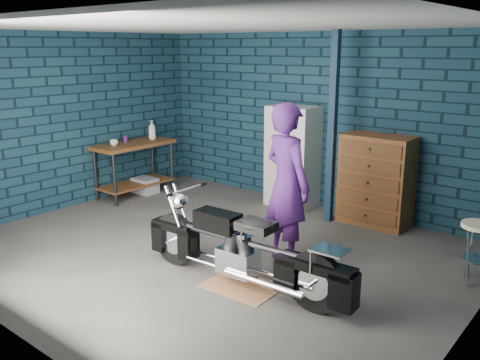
% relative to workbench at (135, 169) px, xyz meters
% --- Properties ---
extents(ground, '(6.00, 6.00, 0.00)m').
position_rel_workbench_xyz_m(ground, '(2.68, -1.03, -0.46)').
color(ground, '#52504C').
rests_on(ground, ground).
extents(room_walls, '(6.02, 5.01, 2.71)m').
position_rel_workbench_xyz_m(room_walls, '(2.68, -0.48, 1.45)').
color(room_walls, '#102837').
rests_on(room_walls, ground).
extents(support_post, '(0.10, 0.10, 2.70)m').
position_rel_workbench_xyz_m(support_post, '(3.23, 0.92, 0.90)').
color(support_post, '#122539').
rests_on(support_post, ground).
extents(workbench, '(0.60, 1.40, 0.91)m').
position_rel_workbench_xyz_m(workbench, '(0.00, 0.00, 0.00)').
color(workbench, brown).
rests_on(workbench, ground).
extents(drip_mat, '(0.80, 0.61, 0.01)m').
position_rel_workbench_xyz_m(drip_mat, '(3.58, -1.53, -0.45)').
color(drip_mat, '#936240').
rests_on(drip_mat, ground).
extents(motorcycle, '(2.20, 0.67, 0.96)m').
position_rel_workbench_xyz_m(motorcycle, '(3.58, -1.53, 0.02)').
color(motorcycle, black).
rests_on(motorcycle, ground).
extents(person, '(0.79, 0.64, 1.88)m').
position_rel_workbench_xyz_m(person, '(3.56, -0.69, 0.49)').
color(person, '#461B68').
rests_on(person, ground).
extents(storage_bin, '(0.42, 0.30, 0.26)m').
position_rel_workbench_xyz_m(storage_bin, '(0.02, 0.19, -0.32)').
color(storage_bin, gray).
rests_on(storage_bin, ground).
extents(locker, '(0.74, 0.53, 1.59)m').
position_rel_workbench_xyz_m(locker, '(2.39, 1.20, 0.34)').
color(locker, silver).
rests_on(locker, ground).
extents(tool_chest, '(0.97, 0.54, 1.29)m').
position_rel_workbench_xyz_m(tool_chest, '(3.81, 1.20, 0.19)').
color(tool_chest, brown).
rests_on(tool_chest, ground).
extents(shop_stool, '(0.43, 0.43, 0.67)m').
position_rel_workbench_xyz_m(shop_stool, '(5.46, 0.12, -0.12)').
color(shop_stool, beige).
rests_on(shop_stool, ground).
extents(cup_a, '(0.16, 0.16, 0.10)m').
position_rel_workbench_xyz_m(cup_a, '(-0.03, -0.37, 0.51)').
color(cup_a, beige).
rests_on(cup_a, workbench).
extents(mug_purple, '(0.08, 0.08, 0.11)m').
position_rel_workbench_xyz_m(mug_purple, '(-0.15, -0.05, 0.51)').
color(mug_purple, '#4F175D').
rests_on(mug_purple, workbench).
extents(bottle, '(0.14, 0.14, 0.33)m').
position_rel_workbench_xyz_m(bottle, '(-0.01, 0.43, 0.62)').
color(bottle, gray).
rests_on(bottle, workbench).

